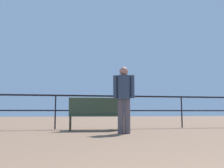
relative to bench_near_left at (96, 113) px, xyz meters
The scene contains 4 objects.
pier_railing 0.80m from the bench_near_left, 98.70° to the left, with size 23.35×0.05×1.07m.
bench_near_left is the anchor object (origin of this frame).
person_by_bench 1.39m from the bench_near_left, 64.50° to the right, with size 0.52×0.32×1.67m.
seagull_on_rail 1.44m from the bench_near_left, 36.15° to the left, with size 0.24×0.37×0.18m.
Camera 1 is at (-0.77, -0.34, 0.53)m, focal length 39.70 mm.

